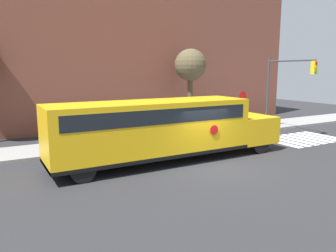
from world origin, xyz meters
TOP-DOWN VIEW (x-y plane):
  - ground_plane at (0.00, 0.00)m, footprint 60.00×60.00m
  - sidewalk_strip at (0.00, 6.50)m, footprint 44.00×3.00m
  - building_backdrop at (0.00, 13.00)m, footprint 32.00×4.00m
  - crosswalk_stripes at (8.63, 2.00)m, footprint 4.70×3.20m
  - school_bus at (-1.53, 1.78)m, footprint 11.66×2.57m
  - stop_sign at (7.07, 5.94)m, footprint 0.66×0.10m
  - traffic_light at (9.07, 4.23)m, footprint 0.28×3.88m
  - tree_near_sidewalk at (4.83, 9.17)m, footprint 2.35×2.35m

SIDE VIEW (x-z plane):
  - ground_plane at x=0.00m, z-range 0.00..0.00m
  - crosswalk_stripes at x=8.63m, z-range 0.00..0.01m
  - sidewalk_strip at x=0.00m, z-range 0.00..0.15m
  - school_bus at x=-1.53m, z-range 0.22..3.10m
  - stop_sign at x=7.07m, z-range 0.43..3.25m
  - traffic_light at x=9.07m, z-range 0.89..6.01m
  - tree_near_sidewalk at x=4.83m, z-range 1.62..7.46m
  - building_backdrop at x=0.00m, z-range 0.00..10.77m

